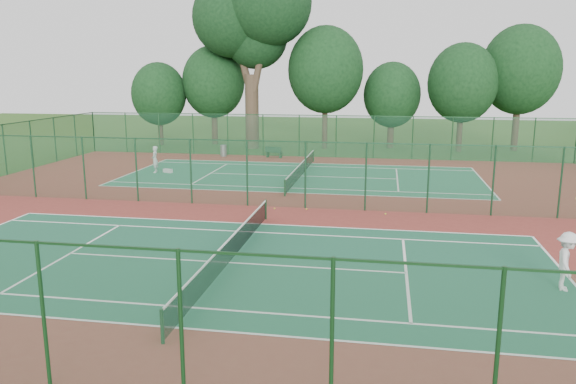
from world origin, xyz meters
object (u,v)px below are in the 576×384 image
(player_near, at_px, (567,261))
(player_far, at_px, (155,159))
(big_tree, at_px, (253,16))
(bench, at_px, (274,152))
(trash_bin, at_px, (223,151))
(kit_bag, at_px, (168,171))

(player_near, distance_m, player_far, 28.40)
(player_near, xyz_separation_m, big_tree, (-17.91, 32.49, 10.86))
(player_near, distance_m, bench, 30.52)
(bench, bearing_deg, trash_bin, -166.09)
(player_far, height_order, kit_bag, player_far)
(player_far, bearing_deg, trash_bin, 148.18)
(trash_bin, height_order, kit_bag, trash_bin)
(player_far, xyz_separation_m, big_tree, (3.80, 14.18, 10.90))
(player_near, relative_size, bench, 1.25)
(player_near, xyz_separation_m, kit_bag, (-20.83, 18.43, -0.84))
(player_near, xyz_separation_m, trash_bin, (-19.19, 26.70, -0.49))
(trash_bin, relative_size, bench, 0.63)
(player_far, relative_size, kit_bag, 2.64)
(kit_bag, height_order, big_tree, big_tree)
(player_near, bearing_deg, bench, 39.93)
(kit_bag, relative_size, big_tree, 0.04)
(bench, distance_m, kit_bag, 10.15)
(player_far, relative_size, big_tree, 0.11)
(trash_bin, bearing_deg, bench, -0.71)
(player_far, bearing_deg, big_tree, 149.90)
(player_near, height_order, player_far, player_near)
(player_far, xyz_separation_m, bench, (6.83, 8.33, -0.47))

